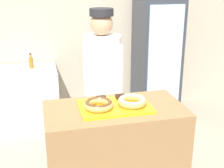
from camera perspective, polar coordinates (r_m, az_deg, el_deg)
wall_back at (r=4.56m, az=-6.10°, el=11.25°), size 8.00×0.06×2.70m
display_counter at (r=2.86m, az=0.48°, el=-12.85°), size 1.19×0.63×0.92m
serving_tray at (r=2.64m, az=0.51°, el=-4.15°), size 0.60×0.40×0.02m
donut_chocolate_glaze at (r=2.57m, az=-2.46°, el=-3.71°), size 0.25×0.25×0.06m
donut_light_glaze at (r=2.63m, az=3.70°, el=-3.14°), size 0.25×0.25×0.06m
brownie_back_left at (r=2.73m, az=-1.94°, el=-2.70°), size 0.08×0.08×0.03m
brownie_back_right at (r=2.77m, az=1.61°, el=-2.39°), size 0.08×0.08×0.03m
baker_person at (r=3.21m, az=-1.76°, el=-0.64°), size 0.38×0.38×1.68m
beverage_fridge at (r=4.54m, az=8.15°, el=5.14°), size 0.58×0.61×1.77m
chest_freezer at (r=4.40m, az=-16.70°, el=-2.55°), size 1.05×0.65×0.80m
bottle_amber at (r=4.29m, az=-14.59°, el=3.84°), size 0.06×0.06×0.20m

